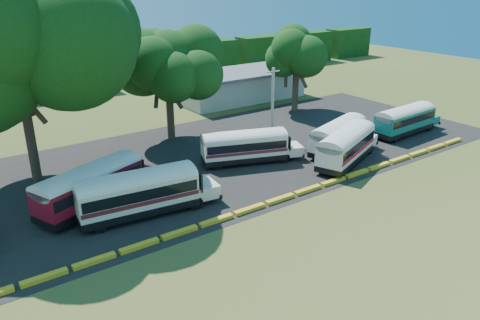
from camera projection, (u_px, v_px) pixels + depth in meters
ground at (273, 211)px, 35.63m from camera, size 160.00×160.00×0.00m
asphalt_strip at (203, 161)px, 45.28m from camera, size 64.00×24.00×0.02m
curb at (265, 204)px, 36.34m from camera, size 53.70×0.45×0.30m
terminal_building at (239, 85)px, 67.34m from camera, size 19.00×9.00×4.00m
treeline_backdrop at (74, 73)px, 71.00m from camera, size 130.00×4.00×6.00m
bus_red at (92, 184)px, 35.45m from camera, size 10.78×6.41×3.48m
bus_cream_west at (140, 191)px, 34.28m from camera, size 10.96×3.84×3.53m
bus_cream_east at (246, 145)px, 44.15m from camera, size 9.97×5.54×3.20m
bus_white_red at (347, 144)px, 44.02m from camera, size 10.52×6.14×3.39m
bus_white_blue at (339, 134)px, 47.08m from camera, size 10.09×5.31×3.23m
bus_teal at (406, 119)px, 52.14m from camera, size 9.99×2.99×3.24m
tree_west at (13, 37)px, 35.99m from camera, size 13.82×13.82×17.39m
tree_center at (167, 62)px, 48.15m from camera, size 8.96×8.96×11.72m
tree_east at (297, 54)px, 59.38m from camera, size 6.73×6.73×10.04m
utility_pole at (273, 104)px, 49.50m from camera, size 1.60×0.30×7.89m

